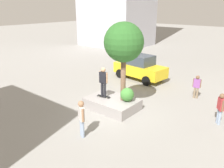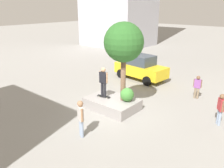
{
  "view_description": "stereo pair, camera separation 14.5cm",
  "coord_description": "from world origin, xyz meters",
  "px_view_note": "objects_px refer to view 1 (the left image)",
  "views": [
    {
      "loc": [
        7.32,
        -9.12,
        5.69
      ],
      "look_at": [
        -0.33,
        0.27,
        1.5
      ],
      "focal_mm": 36.67,
      "sensor_mm": 36.0,
      "label": 1
    },
    {
      "loc": [
        7.43,
        -9.02,
        5.69
      ],
      "look_at": [
        -0.33,
        0.27,
        1.5
      ],
      "focal_mm": 36.67,
      "sensor_mm": 36.0,
      "label": 2
    }
  ],
  "objects_px": {
    "sedan_parked": "(139,67)",
    "pedestrian_crossing": "(82,116)",
    "planter_ledge": "(112,104)",
    "skateboard": "(104,96)",
    "passerby_with_bag": "(220,107)",
    "bystander_watching": "(197,85)",
    "plaza_tree": "(124,43)",
    "skateboarder": "(103,80)"
  },
  "relations": [
    {
      "from": "skateboarder",
      "to": "passerby_with_bag",
      "type": "distance_m",
      "value": 6.24
    },
    {
      "from": "sedan_parked",
      "to": "bystander_watching",
      "type": "bearing_deg",
      "value": -12.58
    },
    {
      "from": "pedestrian_crossing",
      "to": "skateboarder",
      "type": "bearing_deg",
      "value": 114.18
    },
    {
      "from": "bystander_watching",
      "to": "pedestrian_crossing",
      "type": "height_order",
      "value": "pedestrian_crossing"
    },
    {
      "from": "planter_ledge",
      "to": "pedestrian_crossing",
      "type": "xyz_separation_m",
      "value": [
        0.84,
        -3.17,
        0.71
      ]
    },
    {
      "from": "bystander_watching",
      "to": "pedestrian_crossing",
      "type": "bearing_deg",
      "value": -106.78
    },
    {
      "from": "passerby_with_bag",
      "to": "bystander_watching",
      "type": "relative_size",
      "value": 1.08
    },
    {
      "from": "plaza_tree",
      "to": "sedan_parked",
      "type": "height_order",
      "value": "plaza_tree"
    },
    {
      "from": "sedan_parked",
      "to": "pedestrian_crossing",
      "type": "distance_m",
      "value": 9.31
    },
    {
      "from": "skateboarder",
      "to": "pedestrian_crossing",
      "type": "distance_m",
      "value": 3.4
    },
    {
      "from": "skateboard",
      "to": "passerby_with_bag",
      "type": "distance_m",
      "value": 6.21
    },
    {
      "from": "skateboard",
      "to": "skateboarder",
      "type": "bearing_deg",
      "value": 14.04
    },
    {
      "from": "bystander_watching",
      "to": "skateboarder",
      "type": "bearing_deg",
      "value": -128.03
    },
    {
      "from": "planter_ledge",
      "to": "skateboarder",
      "type": "xyz_separation_m",
      "value": [
        -0.53,
        -0.13,
        1.36
      ]
    },
    {
      "from": "plaza_tree",
      "to": "skateboard",
      "type": "bearing_deg",
      "value": -158.84
    },
    {
      "from": "planter_ledge",
      "to": "passerby_with_bag",
      "type": "distance_m",
      "value": 5.7
    },
    {
      "from": "skateboard",
      "to": "sedan_parked",
      "type": "height_order",
      "value": "sedan_parked"
    },
    {
      "from": "plaza_tree",
      "to": "passerby_with_bag",
      "type": "relative_size",
      "value": 2.64
    },
    {
      "from": "sedan_parked",
      "to": "planter_ledge",
      "type": "bearing_deg",
      "value": -72.15
    },
    {
      "from": "skateboard",
      "to": "bystander_watching",
      "type": "distance_m",
      "value": 6.03
    },
    {
      "from": "bystander_watching",
      "to": "sedan_parked",
      "type": "bearing_deg",
      "value": 167.42
    },
    {
      "from": "skateboarder",
      "to": "bystander_watching",
      "type": "distance_m",
      "value": 6.08
    },
    {
      "from": "planter_ledge",
      "to": "plaza_tree",
      "type": "bearing_deg",
      "value": 27.57
    },
    {
      "from": "skateboard",
      "to": "passerby_with_bag",
      "type": "height_order",
      "value": "passerby_with_bag"
    },
    {
      "from": "plaza_tree",
      "to": "passerby_with_bag",
      "type": "xyz_separation_m",
      "value": [
        4.75,
        1.67,
        -2.87
      ]
    },
    {
      "from": "planter_ledge",
      "to": "bystander_watching",
      "type": "relative_size",
      "value": 1.92
    },
    {
      "from": "skateboard",
      "to": "sedan_parked",
      "type": "distance_m",
      "value": 6.03
    },
    {
      "from": "planter_ledge",
      "to": "bystander_watching",
      "type": "xyz_separation_m",
      "value": [
        3.18,
        4.62,
        0.57
      ]
    },
    {
      "from": "sedan_parked",
      "to": "pedestrian_crossing",
      "type": "height_order",
      "value": "sedan_parked"
    },
    {
      "from": "skateboard",
      "to": "plaza_tree",
      "type": "bearing_deg",
      "value": 21.16
    },
    {
      "from": "skateboard",
      "to": "sedan_parked",
      "type": "relative_size",
      "value": 0.19
    },
    {
      "from": "plaza_tree",
      "to": "bystander_watching",
      "type": "bearing_deg",
      "value": 58.74
    },
    {
      "from": "planter_ledge",
      "to": "sedan_parked",
      "type": "xyz_separation_m",
      "value": [
        -1.85,
        5.74,
        0.7
      ]
    },
    {
      "from": "planter_ledge",
      "to": "skateboard",
      "type": "relative_size",
      "value": 3.5
    },
    {
      "from": "planter_ledge",
      "to": "pedestrian_crossing",
      "type": "relative_size",
      "value": 1.65
    },
    {
      "from": "planter_ledge",
      "to": "skateboarder",
      "type": "relative_size",
      "value": 1.68
    },
    {
      "from": "skateboard",
      "to": "bystander_watching",
      "type": "xyz_separation_m",
      "value": [
        3.71,
        4.75,
        0.22
      ]
    },
    {
      "from": "skateboard",
      "to": "pedestrian_crossing",
      "type": "relative_size",
      "value": 0.47
    },
    {
      "from": "skateboarder",
      "to": "pedestrian_crossing",
      "type": "height_order",
      "value": "skateboarder"
    },
    {
      "from": "planter_ledge",
      "to": "plaza_tree",
      "type": "distance_m",
      "value": 3.57
    },
    {
      "from": "skateboarder",
      "to": "bystander_watching",
      "type": "height_order",
      "value": "skateboarder"
    },
    {
      "from": "planter_ledge",
      "to": "pedestrian_crossing",
      "type": "bearing_deg",
      "value": -75.23
    }
  ]
}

